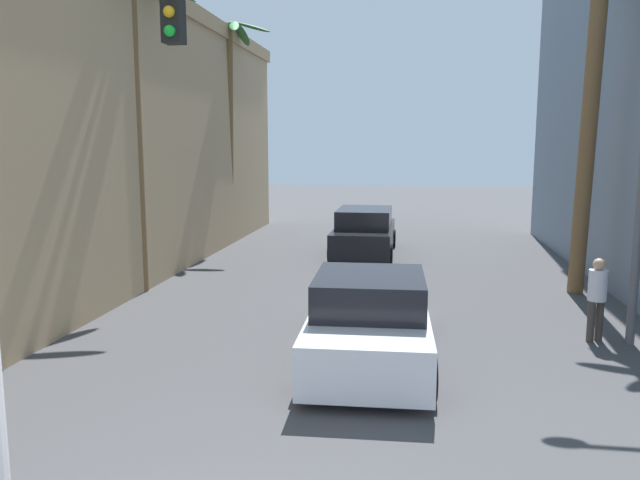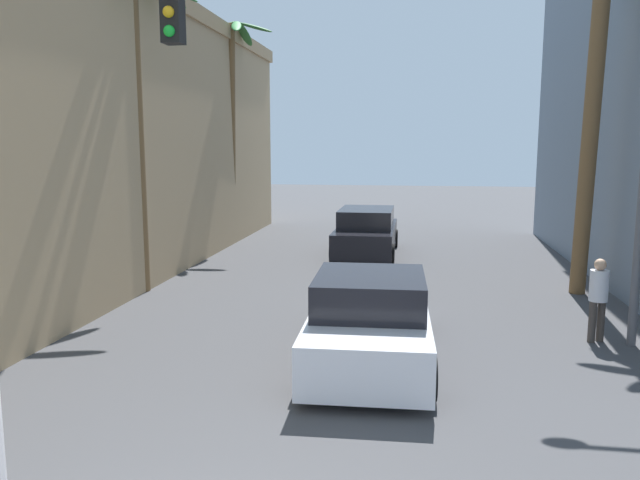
{
  "view_description": "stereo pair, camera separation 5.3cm",
  "coord_description": "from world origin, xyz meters",
  "px_view_note": "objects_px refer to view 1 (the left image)",
  "views": [
    {
      "loc": [
        1.34,
        -3.98,
        3.7
      ],
      "look_at": [
        0.0,
        5.24,
        2.27
      ],
      "focal_mm": 35.0,
      "sensor_mm": 36.0,
      "label": 1
    },
    {
      "loc": [
        1.4,
        -3.97,
        3.7
      ],
      "look_at": [
        0.0,
        5.24,
        2.27
      ],
      "focal_mm": 35.0,
      "sensor_mm": 36.0,
      "label": 2
    }
  ],
  "objects_px": {
    "street_lamp": "(626,126)",
    "car_lead": "(370,320)",
    "palm_tree_mid_left": "(132,102)",
    "pedestrian_mid_right": "(597,293)",
    "car_far": "(364,233)",
    "palm_tree_far_left": "(230,106)",
    "palm_tree_mid_right": "(594,88)"
  },
  "relations": [
    {
      "from": "car_far",
      "to": "car_lead",
      "type": "bearing_deg",
      "value": -85.2
    },
    {
      "from": "palm_tree_mid_right",
      "to": "pedestrian_mid_right",
      "type": "distance_m",
      "value": 5.58
    },
    {
      "from": "car_lead",
      "to": "palm_tree_far_left",
      "type": "xyz_separation_m",
      "value": [
        -6.0,
        12.25,
        4.39
      ]
    },
    {
      "from": "car_lead",
      "to": "car_far",
      "type": "relative_size",
      "value": 1.06
    },
    {
      "from": "street_lamp",
      "to": "car_lead",
      "type": "distance_m",
      "value": 5.72
    },
    {
      "from": "car_lead",
      "to": "car_far",
      "type": "distance_m",
      "value": 10.53
    },
    {
      "from": "street_lamp",
      "to": "car_lead",
      "type": "xyz_separation_m",
      "value": [
        -4.41,
        -1.49,
        -3.32
      ]
    },
    {
      "from": "street_lamp",
      "to": "palm_tree_far_left",
      "type": "xyz_separation_m",
      "value": [
        -10.41,
        10.76,
        1.07
      ]
    },
    {
      "from": "palm_tree_mid_left",
      "to": "street_lamp",
      "type": "bearing_deg",
      "value": -14.7
    },
    {
      "from": "palm_tree_mid_right",
      "to": "street_lamp",
      "type": "bearing_deg",
      "value": -96.74
    },
    {
      "from": "palm_tree_mid_left",
      "to": "palm_tree_far_left",
      "type": "distance_m",
      "value": 7.99
    },
    {
      "from": "palm_tree_mid_left",
      "to": "pedestrian_mid_right",
      "type": "distance_m",
      "value": 11.3
    },
    {
      "from": "palm_tree_mid_right",
      "to": "palm_tree_far_left",
      "type": "distance_m",
      "value": 12.87
    },
    {
      "from": "car_far",
      "to": "palm_tree_mid_right",
      "type": "height_order",
      "value": "palm_tree_mid_right"
    },
    {
      "from": "car_far",
      "to": "palm_tree_far_left",
      "type": "height_order",
      "value": "palm_tree_far_left"
    },
    {
      "from": "car_far",
      "to": "pedestrian_mid_right",
      "type": "relative_size",
      "value": 2.96
    },
    {
      "from": "car_lead",
      "to": "palm_tree_mid_right",
      "type": "relative_size",
      "value": 0.59
    },
    {
      "from": "palm_tree_mid_left",
      "to": "car_far",
      "type": "bearing_deg",
      "value": 49.83
    },
    {
      "from": "palm_tree_far_left",
      "to": "pedestrian_mid_right",
      "type": "distance_m",
      "value": 15.28
    },
    {
      "from": "palm_tree_mid_left",
      "to": "palm_tree_mid_right",
      "type": "relative_size",
      "value": 0.93
    },
    {
      "from": "car_far",
      "to": "palm_tree_mid_right",
      "type": "distance_m",
      "value": 8.82
    },
    {
      "from": "street_lamp",
      "to": "pedestrian_mid_right",
      "type": "bearing_deg",
      "value": 153.54
    },
    {
      "from": "street_lamp",
      "to": "car_lead",
      "type": "height_order",
      "value": "street_lamp"
    },
    {
      "from": "car_lead",
      "to": "palm_tree_far_left",
      "type": "height_order",
      "value": "palm_tree_far_left"
    },
    {
      "from": "car_lead",
      "to": "street_lamp",
      "type": "bearing_deg",
      "value": 18.66
    },
    {
      "from": "palm_tree_mid_right",
      "to": "palm_tree_far_left",
      "type": "bearing_deg",
      "value": 147.65
    },
    {
      "from": "palm_tree_far_left",
      "to": "pedestrian_mid_right",
      "type": "bearing_deg",
      "value": -46.29
    },
    {
      "from": "car_lead",
      "to": "palm_tree_far_left",
      "type": "bearing_deg",
      "value": 116.11
    },
    {
      "from": "street_lamp",
      "to": "palm_tree_mid_left",
      "type": "height_order",
      "value": "palm_tree_mid_left"
    },
    {
      "from": "palm_tree_far_left",
      "to": "pedestrian_mid_right",
      "type": "relative_size",
      "value": 5.12
    },
    {
      "from": "street_lamp",
      "to": "car_lead",
      "type": "bearing_deg",
      "value": -161.34
    },
    {
      "from": "palm_tree_mid_left",
      "to": "pedestrian_mid_right",
      "type": "relative_size",
      "value": 4.92
    }
  ]
}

